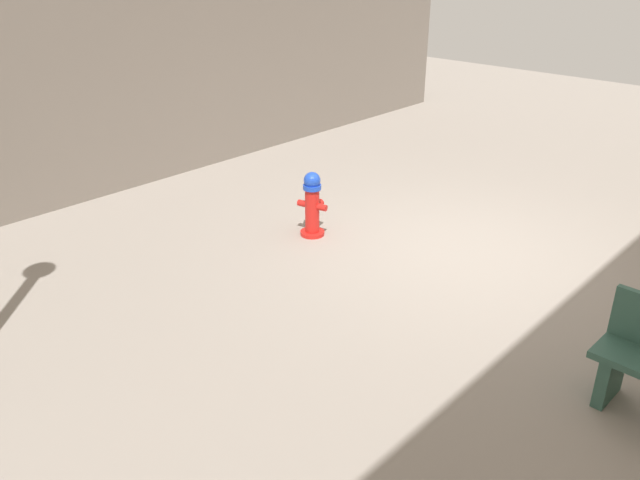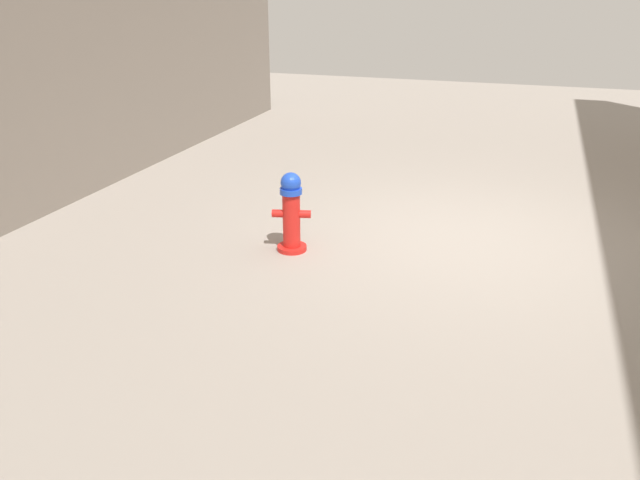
% 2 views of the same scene
% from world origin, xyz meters
% --- Properties ---
extents(ground_plane, '(23.40, 23.40, 0.00)m').
position_xyz_m(ground_plane, '(0.00, 0.00, 0.00)').
color(ground_plane, gray).
extents(fire_hydrant, '(0.41, 0.39, 0.85)m').
position_xyz_m(fire_hydrant, '(1.69, 0.90, 0.43)').
color(fire_hydrant, red).
rests_on(fire_hydrant, ground_plane).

